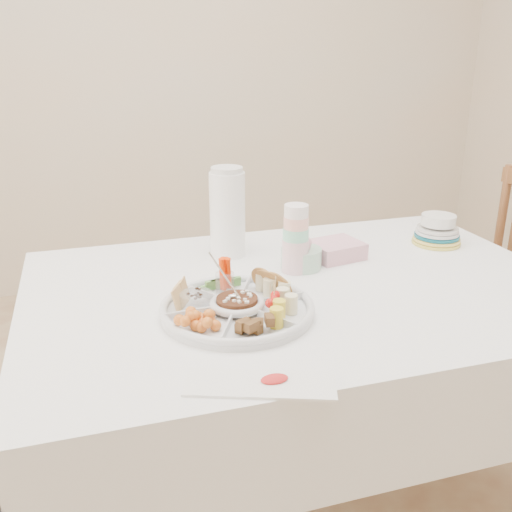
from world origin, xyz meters
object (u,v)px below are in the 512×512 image
object	(u,v)px
chair	(492,308)
party_tray	(237,306)
dining_table	(298,399)
plate_stack	(437,229)
thermos	(227,211)

from	to	relation	value
chair	party_tray	bearing A→B (deg)	-171.11
dining_table	plate_stack	distance (m)	0.74
chair	thermos	xyz separation A→B (m)	(-0.97, 0.12, 0.42)
dining_table	party_tray	bearing A→B (deg)	-149.81
chair	thermos	bearing A→B (deg)	165.35
dining_table	chair	size ratio (longest dim) A/B	1.56
thermos	dining_table	bearing A→B (deg)	-65.95
dining_table	thermos	size ratio (longest dim) A/B	5.24
thermos	party_tray	bearing A→B (deg)	-101.47
dining_table	plate_stack	size ratio (longest dim) A/B	9.41
dining_table	chair	world-z (taller)	chair
party_tray	thermos	world-z (taller)	thermos
party_tray	chair	bearing A→B (deg)	16.43
chair	plate_stack	bearing A→B (deg)	168.51
dining_table	chair	bearing A→B (deg)	12.31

